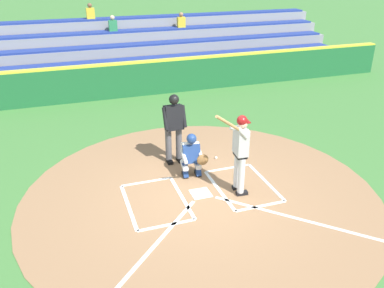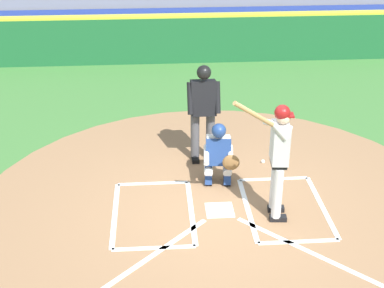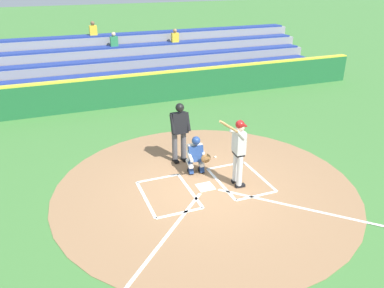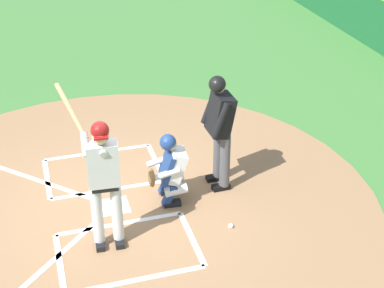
{
  "view_description": "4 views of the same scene",
  "coord_description": "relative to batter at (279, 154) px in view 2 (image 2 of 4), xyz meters",
  "views": [
    {
      "loc": [
        2.7,
        7.32,
        4.91
      ],
      "look_at": [
        -0.07,
        -0.82,
        0.88
      ],
      "focal_mm": 37.75,
      "sensor_mm": 36.0,
      "label": 1
    },
    {
      "loc": [
        0.96,
        7.29,
        4.9
      ],
      "look_at": [
        0.41,
        -0.44,
        0.98
      ],
      "focal_mm": 51.74,
      "sensor_mm": 36.0,
      "label": 2
    },
    {
      "loc": [
        3.6,
        8.16,
        5.33
      ],
      "look_at": [
        0.04,
        -0.88,
        0.9
      ],
      "focal_mm": 36.09,
      "sensor_mm": 36.0,
      "label": 3
    },
    {
      "loc": [
        -7.14,
        0.91,
        5.12
      ],
      "look_at": [
        -0.6,
        -1.04,
        1.24
      ],
      "focal_mm": 54.58,
      "sensor_mm": 36.0,
      "label": 4
    }
  ],
  "objects": [
    {
      "name": "ground_plane",
      "position": [
        0.82,
        -0.22,
        -1.1
      ],
      "size": [
        120.0,
        120.0,
        0.0
      ],
      "primitive_type": "plane",
      "color": "#427A38"
    },
    {
      "name": "baseball",
      "position": [
        -0.15,
        -1.71,
        -1.06
      ],
      "size": [
        0.07,
        0.07,
        0.07
      ],
      "primitive_type": "sphere",
      "color": "white",
      "rests_on": "ground"
    },
    {
      "name": "catcher",
      "position": [
        0.75,
        -1.07,
        -0.51
      ],
      "size": [
        0.59,
        0.65,
        1.13
      ],
      "color": "black",
      "rests_on": "ground"
    },
    {
      "name": "bleacher_stand",
      "position": [
        0.83,
        -10.98,
        -0.25
      ],
      "size": [
        20.0,
        4.25,
        3.0
      ],
      "color": "gray",
      "rests_on": "ground"
    },
    {
      "name": "home_plate_and_chalk",
      "position": [
        0.82,
        0.66,
        -1.08
      ],
      "size": [
        7.93,
        4.91,
        0.01
      ],
      "color": "white",
      "rests_on": "dirt_circle"
    },
    {
      "name": "plate_umpire",
      "position": [
        0.94,
        -1.9,
        -0.02
      ],
      "size": [
        0.59,
        0.42,
        1.86
      ],
      "color": "#4C4C51",
      "rests_on": "ground"
    },
    {
      "name": "backstop_wall",
      "position": [
        0.82,
        -7.72,
        -0.45
      ],
      "size": [
        22.0,
        0.36,
        1.31
      ],
      "color": "#1E6033",
      "rests_on": "ground"
    },
    {
      "name": "dirt_circle",
      "position": [
        0.82,
        -0.22,
        -1.09
      ],
      "size": [
        8.0,
        8.0,
        0.01
      ],
      "primitive_type": "cylinder",
      "color": "#99704C",
      "rests_on": "ground"
    },
    {
      "name": "batter",
      "position": [
        0.0,
        0.0,
        0.0
      ],
      "size": [
        0.97,
        0.66,
        2.13
      ],
      "color": "silver",
      "rests_on": "ground"
    }
  ]
}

